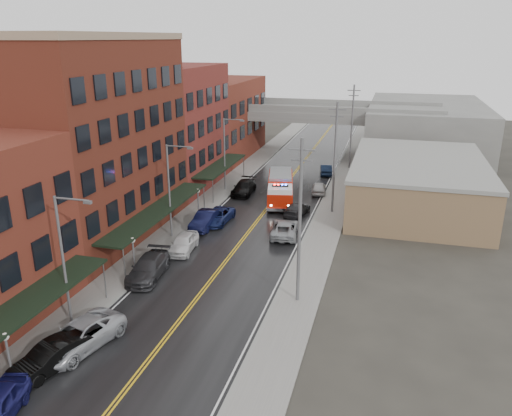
# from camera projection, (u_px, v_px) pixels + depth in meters

# --- Properties ---
(road) EXTENTS (11.00, 160.00, 0.02)m
(road) POSITION_uv_depth(u_px,v_px,m) (256.00, 222.00, 51.74)
(road) COLOR black
(road) RESTS_ON ground
(sidewalk_left) EXTENTS (3.00, 160.00, 0.15)m
(sidewalk_left) POSITION_uv_depth(u_px,v_px,m) (191.00, 215.00, 53.55)
(sidewalk_left) COLOR slate
(sidewalk_left) RESTS_ON ground
(sidewalk_right) EXTENTS (3.00, 160.00, 0.15)m
(sidewalk_right) POSITION_uv_depth(u_px,v_px,m) (327.00, 228.00, 49.89)
(sidewalk_right) COLOR slate
(sidewalk_right) RESTS_ON ground
(curb_left) EXTENTS (0.30, 160.00, 0.15)m
(curb_left) POSITION_uv_depth(u_px,v_px,m) (205.00, 217.00, 53.14)
(curb_left) COLOR gray
(curb_left) RESTS_ON ground
(curb_right) EXTENTS (0.30, 160.00, 0.15)m
(curb_right) POSITION_uv_depth(u_px,v_px,m) (310.00, 227.00, 50.30)
(curb_right) COLOR gray
(curb_right) RESTS_ON ground
(brick_building_b) EXTENTS (9.00, 20.00, 18.00)m
(brick_building_b) POSITION_uv_depth(u_px,v_px,m) (97.00, 143.00, 45.77)
(brick_building_b) COLOR #5B2318
(brick_building_b) RESTS_ON ground
(brick_building_c) EXTENTS (9.00, 15.00, 15.00)m
(brick_building_c) POSITION_uv_depth(u_px,v_px,m) (176.00, 128.00, 62.22)
(brick_building_c) COLOR maroon
(brick_building_c) RESTS_ON ground
(brick_building_far) EXTENTS (9.00, 20.00, 12.00)m
(brick_building_far) POSITION_uv_depth(u_px,v_px,m) (222.00, 119.00, 78.67)
(brick_building_far) COLOR maroon
(brick_building_far) RESTS_ON ground
(tan_building) EXTENTS (14.00, 22.00, 5.00)m
(tan_building) POSITION_uv_depth(u_px,v_px,m) (417.00, 185.00, 56.04)
(tan_building) COLOR brown
(tan_building) RESTS_ON ground
(right_far_block) EXTENTS (18.00, 30.00, 8.00)m
(right_far_block) POSITION_uv_depth(u_px,v_px,m) (425.00, 128.00, 82.42)
(right_far_block) COLOR slate
(right_far_block) RESTS_ON ground
(awning_0) EXTENTS (2.60, 16.00, 3.09)m
(awning_0) POSITION_uv_depth(u_px,v_px,m) (14.00, 314.00, 28.94)
(awning_0) COLOR black
(awning_0) RESTS_ON ground
(awning_1) EXTENTS (2.60, 18.00, 3.09)m
(awning_1) POSITION_uv_depth(u_px,v_px,m) (159.00, 210.00, 46.27)
(awning_1) COLOR black
(awning_1) RESTS_ON ground
(awning_2) EXTENTS (2.60, 13.00, 3.09)m
(awning_2) POSITION_uv_depth(u_px,v_px,m) (221.00, 166.00, 62.23)
(awning_2) COLOR black
(awning_2) RESTS_ON ground
(globe_lamp_0) EXTENTS (0.44, 0.44, 3.12)m
(globe_lamp_0) POSITION_uv_depth(u_px,v_px,m) (7.00, 346.00, 27.06)
(globe_lamp_0) COLOR #59595B
(globe_lamp_0) RESTS_ON ground
(globe_lamp_1) EXTENTS (0.44, 0.44, 3.12)m
(globe_lamp_1) POSITION_uv_depth(u_px,v_px,m) (133.00, 247.00, 39.83)
(globe_lamp_1) COLOR #59595B
(globe_lamp_1) RESTS_ON ground
(globe_lamp_2) EXTENTS (0.44, 0.44, 3.12)m
(globe_lamp_2) POSITION_uv_depth(u_px,v_px,m) (198.00, 196.00, 52.60)
(globe_lamp_2) COLOR #59595B
(globe_lamp_2) RESTS_ON ground
(street_lamp_0) EXTENTS (2.64, 0.22, 9.00)m
(street_lamp_0) POSITION_uv_depth(u_px,v_px,m) (66.00, 254.00, 31.64)
(street_lamp_0) COLOR #59595B
(street_lamp_0) RESTS_ON ground
(street_lamp_1) EXTENTS (2.64, 0.22, 9.00)m
(street_lamp_1) POSITION_uv_depth(u_px,v_px,m) (171.00, 185.00, 46.23)
(street_lamp_1) COLOR #59595B
(street_lamp_1) RESTS_ON ground
(street_lamp_2) EXTENTS (2.64, 0.22, 9.00)m
(street_lamp_2) POSITION_uv_depth(u_px,v_px,m) (226.00, 150.00, 60.82)
(street_lamp_2) COLOR #59595B
(street_lamp_2) RESTS_ON ground
(utility_pole_0) EXTENTS (1.80, 0.24, 12.00)m
(utility_pole_0) POSITION_uv_depth(u_px,v_px,m) (300.00, 220.00, 34.21)
(utility_pole_0) COLOR #59595B
(utility_pole_0) RESTS_ON ground
(utility_pole_1) EXTENTS (1.80, 0.24, 12.00)m
(utility_pole_1) POSITION_uv_depth(u_px,v_px,m) (335.00, 156.00, 52.45)
(utility_pole_1) COLOR #59595B
(utility_pole_1) RESTS_ON ground
(utility_pole_2) EXTENTS (1.80, 0.24, 12.00)m
(utility_pole_2) POSITION_uv_depth(u_px,v_px,m) (352.00, 126.00, 70.69)
(utility_pole_2) COLOR #59595B
(utility_pole_2) RESTS_ON ground
(overpass) EXTENTS (40.00, 10.00, 7.50)m
(overpass) POSITION_uv_depth(u_px,v_px,m) (310.00, 119.00, 78.99)
(overpass) COLOR slate
(overpass) RESTS_ON ground
(fire_truck) EXTENTS (4.94, 9.20, 3.22)m
(fire_truck) POSITION_uv_depth(u_px,v_px,m) (280.00, 188.00, 57.47)
(fire_truck) COLOR #A71807
(fire_truck) RESTS_ON ground
(parked_car_left_1) EXTENTS (3.12, 5.15, 1.60)m
(parked_car_left_1) POSITION_uv_depth(u_px,v_px,m) (51.00, 357.00, 28.62)
(parked_car_left_1) COLOR black
(parked_car_left_1) RESTS_ON ground
(parked_car_left_2) EXTENTS (4.11, 6.50, 1.67)m
(parked_car_left_2) POSITION_uv_depth(u_px,v_px,m) (79.00, 336.00, 30.57)
(parked_car_left_2) COLOR #A3A5AB
(parked_car_left_2) RESTS_ON ground
(parked_car_left_3) EXTENTS (2.96, 5.92, 1.65)m
(parked_car_left_3) POSITION_uv_depth(u_px,v_px,m) (149.00, 267.00, 39.69)
(parked_car_left_3) COLOR #2B2B2E
(parked_car_left_3) RESTS_ON ground
(parked_car_left_4) EXTENTS (2.29, 4.79, 1.58)m
(parked_car_left_4) POSITION_uv_depth(u_px,v_px,m) (184.00, 243.00, 44.55)
(parked_car_left_4) COLOR silver
(parked_car_left_4) RESTS_ON ground
(parked_car_left_5) EXTENTS (1.92, 5.13, 1.67)m
(parked_car_left_5) POSITION_uv_depth(u_px,v_px,m) (205.00, 220.00, 50.06)
(parked_car_left_5) COLOR black
(parked_car_left_5) RESTS_ON ground
(parked_car_left_6) EXTENTS (2.66, 5.28, 1.43)m
(parked_car_left_6) POSITION_uv_depth(u_px,v_px,m) (217.00, 216.00, 51.38)
(parked_car_left_6) COLOR #131C4A
(parked_car_left_6) RESTS_ON ground
(parked_car_left_7) EXTENTS (2.40, 5.54, 1.59)m
(parked_car_left_7) POSITION_uv_depth(u_px,v_px,m) (244.00, 188.00, 60.91)
(parked_car_left_7) COLOR black
(parked_car_left_7) RESTS_ON ground
(parked_car_right_0) EXTENTS (3.09, 5.59, 1.48)m
(parked_car_right_0) POSITION_uv_depth(u_px,v_px,m) (285.00, 228.00, 48.01)
(parked_car_right_0) COLOR gray
(parked_car_right_0) RESTS_ON ground
(parked_car_right_1) EXTENTS (2.61, 4.84, 1.33)m
(parked_car_right_1) POSITION_uv_depth(u_px,v_px,m) (297.00, 209.00, 53.72)
(parked_car_right_1) COLOR #252528
(parked_car_right_1) RESTS_ON ground
(parked_car_right_2) EXTENTS (2.15, 4.32, 1.41)m
(parked_car_right_2) POSITION_uv_depth(u_px,v_px,m) (319.00, 188.00, 61.09)
(parked_car_right_2) COLOR #B5B5B5
(parked_car_right_2) RESTS_ON ground
(parked_car_right_3) EXTENTS (2.28, 4.51, 1.42)m
(parked_car_right_3) POSITION_uv_depth(u_px,v_px,m) (326.00, 169.00, 69.59)
(parked_car_right_3) COLOR black
(parked_car_right_3) RESTS_ON ground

